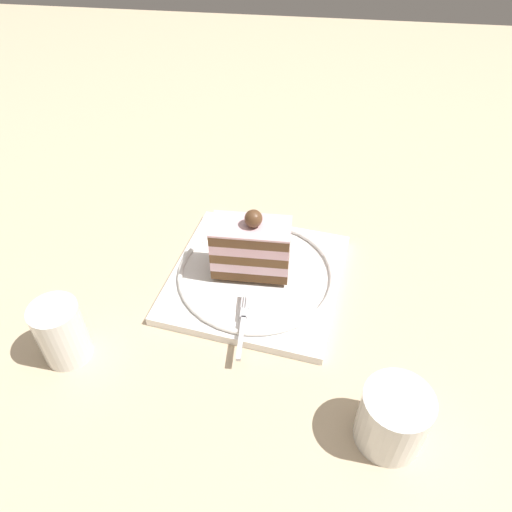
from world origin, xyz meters
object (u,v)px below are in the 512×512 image
drink_glass_near (392,420)px  drink_glass_far (62,334)px  dessert_plate (256,276)px  fork (243,322)px  cake_slice (251,247)px

drink_glass_near → drink_glass_far: size_ratio=0.91×
drink_glass_far → dessert_plate: bearing=125.5°
drink_glass_far → fork: bearing=105.4°
dessert_plate → fork: size_ratio=2.47×
cake_slice → drink_glass_near: cake_slice is taller
dessert_plate → drink_glass_far: 0.27m
drink_glass_near → drink_glass_far: 0.40m
drink_glass_far → cake_slice: bearing=127.3°
fork → drink_glass_far: size_ratio=1.29×
fork → drink_glass_near: (0.12, 0.18, 0.01)m
drink_glass_near → drink_glass_far: bearing=-98.8°
fork → drink_glass_far: (0.06, -0.22, 0.02)m
cake_slice → drink_glass_far: size_ratio=1.29×
dessert_plate → cake_slice: 0.05m
dessert_plate → fork: 0.10m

